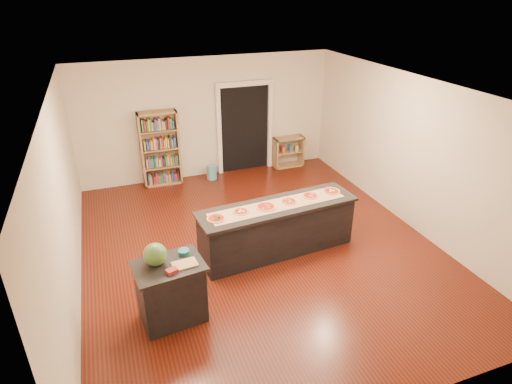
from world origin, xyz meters
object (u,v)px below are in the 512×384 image
object	(u,v)px
side_counter	(171,292)
bookshelf	(160,149)
watermelon	(155,254)
low_shelf	(288,152)
waste_bin	(212,172)
kitchen_island	(277,228)

from	to	relation	value
side_counter	bookshelf	world-z (taller)	bookshelf
side_counter	watermelon	world-z (taller)	watermelon
side_counter	bookshelf	xyz separation A→B (m)	(0.59, 4.56, 0.40)
low_shelf	waste_bin	bearing A→B (deg)	-176.64
watermelon	side_counter	bearing A→B (deg)	-24.90
low_shelf	waste_bin	size ratio (longest dim) A/B	2.21
waste_bin	watermelon	distance (m)	4.83
kitchen_island	bookshelf	size ratio (longest dim) A/B	1.60
kitchen_island	low_shelf	bearing A→B (deg)	58.12
low_shelf	kitchen_island	bearing A→B (deg)	-116.75
kitchen_island	waste_bin	world-z (taller)	kitchen_island
kitchen_island	side_counter	xyz separation A→B (m)	(-2.01, -1.05, -0.00)
side_counter	bookshelf	size ratio (longest dim) A/B	0.53
side_counter	bookshelf	bearing A→B (deg)	75.37
low_shelf	bookshelf	bearing A→B (deg)	179.80
bookshelf	low_shelf	xyz separation A→B (m)	(3.18, -0.01, -0.48)
kitchen_island	watermelon	world-z (taller)	watermelon
waste_bin	watermelon	size ratio (longest dim) A/B	1.13
bookshelf	low_shelf	world-z (taller)	bookshelf
kitchen_island	waste_bin	size ratio (longest dim) A/B	7.92
watermelon	kitchen_island	bearing A→B (deg)	24.65
kitchen_island	watermelon	size ratio (longest dim) A/B	8.95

